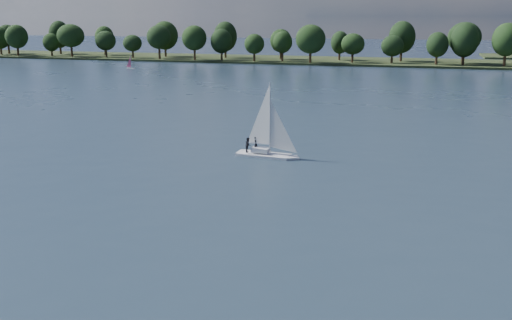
{
  "coord_description": "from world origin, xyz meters",
  "views": [
    {
      "loc": [
        26.45,
        -15.73,
        17.57
      ],
      "look_at": [
        9.55,
        41.38,
        2.5
      ],
      "focal_mm": 40.0,
      "sensor_mm": 36.0,
      "label": 1
    }
  ],
  "objects": [
    {
      "name": "ground",
      "position": [
        0.0,
        100.0,
        0.0
      ],
      "size": [
        700.0,
        700.0,
        0.0
      ],
      "primitive_type": "plane",
      "color": "#233342",
      "rests_on": "ground"
    },
    {
      "name": "treeline",
      "position": [
        -7.8,
        207.73,
        8.16
      ],
      "size": [
        562.42,
        74.06,
        18.47
      ],
      "color": "black",
      "rests_on": "ground"
    },
    {
      "name": "dinghy_pink",
      "position": [
        -70.6,
        161.14,
        1.15
      ],
      "size": [
        3.12,
        1.39,
        4.88
      ],
      "rotation": [
        0.0,
        0.0,
        0.06
      ],
      "color": "silver",
      "rests_on": "ground"
    },
    {
      "name": "far_shore",
      "position": [
        0.0,
        212.0,
        0.0
      ],
      "size": [
        660.0,
        40.0,
        1.5
      ],
      "primitive_type": "cube",
      "color": "black",
      "rests_on": "ground"
    },
    {
      "name": "sailboat",
      "position": [
        7.28,
        52.76,
        2.79
      ],
      "size": [
        7.78,
        2.84,
        10.02
      ],
      "rotation": [
        0.0,
        0.0,
        -0.09
      ],
      "color": "silver",
      "rests_on": "ground"
    }
  ]
}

